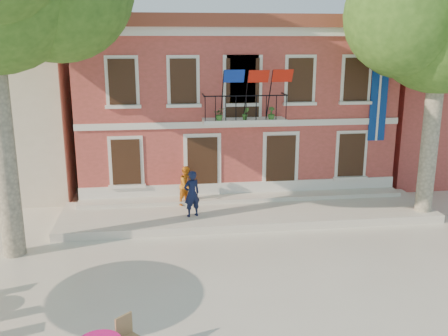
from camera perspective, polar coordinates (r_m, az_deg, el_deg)
The scene contains 6 objects.
ground at distance 14.89m, azimuth -1.85°, elevation -11.57°, with size 90.00×90.00×0.00m, color beige.
main_building at distance 23.70m, azimuth 0.48°, elevation 7.76°, with size 13.50×9.59×7.50m.
terrace at distance 19.12m, azimuth 2.81°, elevation -5.08°, with size 14.00×3.40×0.30m, color silver.
plane_tree_east at distance 19.34m, azimuth 23.64°, elevation 14.75°, with size 4.85×4.85×9.53m.
pedestrian_navy at distance 18.03m, azimuth -3.70°, elevation -2.94°, with size 0.62×0.41×1.70m, color #0F1634.
pedestrian_orange at distance 19.36m, azimuth -4.26°, elevation -2.00°, with size 0.74×0.58×1.53m, color orange.
Camera 1 is at (-1.29, -13.32, 6.51)m, focal length 40.00 mm.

